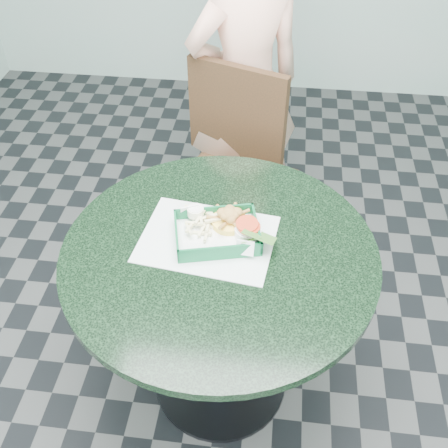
# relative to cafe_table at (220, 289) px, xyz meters

# --- Properties ---
(floor) EXTENTS (4.00, 5.00, 0.02)m
(floor) POSITION_rel_cafe_table_xyz_m (0.00, 0.00, -0.58)
(floor) COLOR #303335
(floor) RESTS_ON ground
(cafe_table) EXTENTS (0.99, 0.99, 0.75)m
(cafe_table) POSITION_rel_cafe_table_xyz_m (0.00, 0.00, 0.00)
(cafe_table) COLOR black
(cafe_table) RESTS_ON floor
(dining_chair) EXTENTS (0.47, 0.47, 0.93)m
(dining_chair) POSITION_rel_cafe_table_xyz_m (-0.04, 0.79, -0.05)
(dining_chair) COLOR #3C291B
(dining_chair) RESTS_ON floor
(diner_person) EXTENTS (0.65, 0.56, 1.50)m
(diner_person) POSITION_rel_cafe_table_xyz_m (-0.02, 1.05, 0.17)
(diner_person) COLOR #F4B399
(diner_person) RESTS_ON floor
(placemat) EXTENTS (0.45, 0.36, 0.00)m
(placemat) POSITION_rel_cafe_table_xyz_m (-0.04, 0.04, 0.17)
(placemat) COLOR silver
(placemat) RESTS_ON cafe_table
(food_basket) EXTENTS (0.26, 0.19, 0.05)m
(food_basket) POSITION_rel_cafe_table_xyz_m (-0.01, 0.04, 0.19)
(food_basket) COLOR #0A562E
(food_basket) RESTS_ON placemat
(crab_sandwich) EXTENTS (0.11, 0.11, 0.07)m
(crab_sandwich) POSITION_rel_cafe_table_xyz_m (0.03, 0.09, 0.22)
(crab_sandwich) COLOR #E7C246
(crab_sandwich) RESTS_ON food_basket
(fries_pile) EXTENTS (0.15, 0.15, 0.04)m
(fries_pile) POSITION_rel_cafe_table_xyz_m (-0.06, 0.09, 0.21)
(fries_pile) COLOR #F1E8AA
(fries_pile) RESTS_ON food_basket
(sauce_ramekin) EXTENTS (0.05, 0.05, 0.03)m
(sauce_ramekin) POSITION_rel_cafe_table_xyz_m (-0.07, 0.13, 0.22)
(sauce_ramekin) COLOR white
(sauce_ramekin) RESTS_ON food_basket
(garnish_cup) EXTENTS (0.13, 0.12, 0.05)m
(garnish_cup) POSITION_rel_cafe_table_xyz_m (0.09, 0.02, 0.21)
(garnish_cup) COLOR white
(garnish_cup) RESTS_ON food_basket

